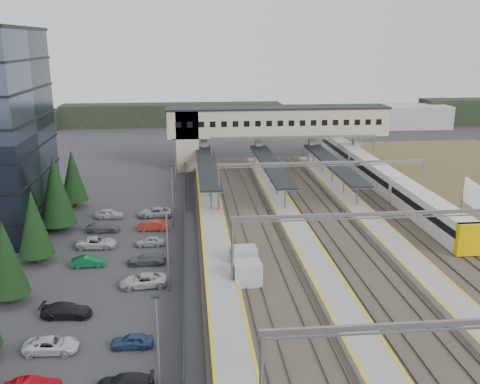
{
  "coord_description": "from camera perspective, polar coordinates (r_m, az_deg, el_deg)",
  "views": [
    {
      "loc": [
        -5.79,
        -54.22,
        22.65
      ],
      "look_at": [
        0.6,
        11.34,
        4.0
      ],
      "focal_mm": 40.0,
      "sensor_mm": 36.0,
      "label": 1
    }
  ],
  "objects": [
    {
      "name": "car_park",
      "position": [
        54.58,
        -13.07,
        -8.45
      ],
      "size": [
        10.65,
        44.63,
        1.27
      ],
      "color": "#A5020A",
      "rests_on": "ground"
    },
    {
      "name": "conifer_row",
      "position": [
        55.82,
        -22.18,
        -4.02
      ],
      "size": [
        4.42,
        49.82,
        9.5
      ],
      "color": "black",
      "rests_on": "ground"
    },
    {
      "name": "gantries",
      "position": [
        62.19,
        11.27,
        -0.04
      ],
      "size": [
        28.4,
        62.28,
        7.17
      ],
      "color": "gray",
      "rests_on": "ground"
    },
    {
      "name": "rail_corridor",
      "position": [
        65.08,
        8.25,
        -4.46
      ],
      "size": [
        34.0,
        90.0,
        0.92
      ],
      "color": "#3C392F",
      "rests_on": "ground"
    },
    {
      "name": "fence",
      "position": [
        63.06,
        -5.89,
        -4.36
      ],
      "size": [
        0.08,
        90.0,
        2.0
      ],
      "color": "#26282B",
      "rests_on": "ground"
    },
    {
      "name": "canopies",
      "position": [
        84.33,
        3.3,
        2.95
      ],
      "size": [
        23.1,
        30.0,
        3.28
      ],
      "color": "black",
      "rests_on": "ground"
    },
    {
      "name": "treeline_far",
      "position": [
        150.75,
        5.86,
        8.22
      ],
      "size": [
        170.0,
        19.0,
        7.0
      ],
      "color": "black",
      "rests_on": "ground"
    },
    {
      "name": "lampposts",
      "position": [
        58.46,
        -7.46,
        -2.59
      ],
      "size": [
        0.5,
        53.25,
        8.07
      ],
      "color": "gray",
      "rests_on": "ground"
    },
    {
      "name": "relay_cabin_near",
      "position": [
        55.43,
        0.33,
        -7.03
      ],
      "size": [
        2.85,
        2.16,
        2.28
      ],
      "color": "#9D9FA3",
      "rests_on": "ground"
    },
    {
      "name": "ground",
      "position": [
        59.05,
        0.49,
        -6.75
      ],
      "size": [
        220.0,
        220.0,
        0.0
      ],
      "primitive_type": "plane",
      "color": "#2B2B2D",
      "rests_on": "ground"
    },
    {
      "name": "billboard",
      "position": [
        73.66,
        23.65,
        -0.46
      ],
      "size": [
        1.0,
        6.32,
        5.47
      ],
      "color": "gray",
      "rests_on": "ground"
    },
    {
      "name": "train",
      "position": [
        88.22,
        14.34,
        1.8
      ],
      "size": [
        2.85,
        59.56,
        3.59
      ],
      "color": "silver",
      "rests_on": "ground"
    },
    {
      "name": "footbridge",
      "position": [
        98.27,
        2.4,
        7.18
      ],
      "size": [
        40.4,
        6.4,
        11.2
      ],
      "color": "#A29B81",
      "rests_on": "ground"
    },
    {
      "name": "relay_cabin_far",
      "position": [
        51.63,
        0.78,
        -8.74
      ],
      "size": [
        2.73,
        2.31,
        2.41
      ],
      "color": "#9D9FA3",
      "rests_on": "ground"
    }
  ]
}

